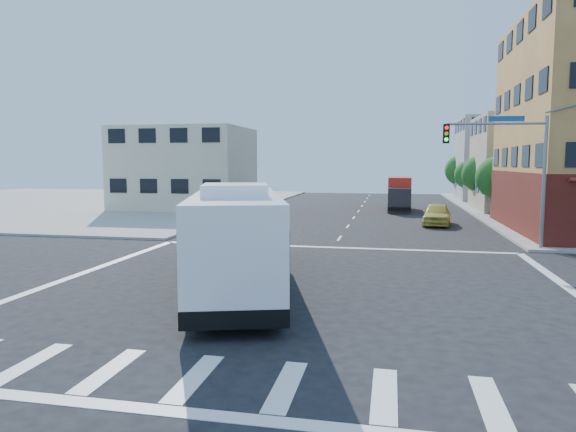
# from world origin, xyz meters

# --- Properties ---
(ground) EXTENTS (120.00, 120.00, 0.00)m
(ground) POSITION_xyz_m (0.00, 0.00, 0.00)
(ground) COLOR black
(ground) RESTS_ON ground
(sidewalk_nw) EXTENTS (50.00, 50.00, 0.15)m
(sidewalk_nw) POSITION_xyz_m (-35.00, 35.00, 0.07)
(sidewalk_nw) COLOR gray
(sidewalk_nw) RESTS_ON ground
(building_east_near) EXTENTS (12.06, 10.06, 9.00)m
(building_east_near) POSITION_xyz_m (16.98, 33.98, 4.51)
(building_east_near) COLOR #BAA88E
(building_east_near) RESTS_ON ground
(building_east_far) EXTENTS (12.06, 10.06, 10.00)m
(building_east_far) POSITION_xyz_m (16.98, 47.98, 5.01)
(building_east_far) COLOR #ABAAA5
(building_east_far) RESTS_ON ground
(building_west) EXTENTS (12.06, 10.06, 8.00)m
(building_west) POSITION_xyz_m (-17.02, 29.98, 4.01)
(building_west) COLOR beige
(building_west) RESTS_ON ground
(signal_mast_ne) EXTENTS (7.91, 1.13, 8.07)m
(signal_mast_ne) POSITION_xyz_m (9.08, 10.62, 4.98)
(signal_mast_ne) COLOR gray
(signal_mast_ne) RESTS_ON ground
(street_tree_a) EXTENTS (3.60, 3.60, 5.53)m
(street_tree_a) POSITION_xyz_m (11.90, 27.92, 3.59)
(street_tree_a) COLOR #362513
(street_tree_a) RESTS_ON ground
(street_tree_b) EXTENTS (3.80, 3.80, 5.79)m
(street_tree_b) POSITION_xyz_m (11.90, 35.92, 3.75)
(street_tree_b) COLOR #362513
(street_tree_b) RESTS_ON ground
(street_tree_c) EXTENTS (3.40, 3.40, 5.29)m
(street_tree_c) POSITION_xyz_m (11.90, 43.92, 3.46)
(street_tree_c) COLOR #362513
(street_tree_c) RESTS_ON ground
(street_tree_d) EXTENTS (4.00, 4.00, 6.03)m
(street_tree_d) POSITION_xyz_m (11.90, 51.92, 3.88)
(street_tree_d) COLOR #362513
(street_tree_d) RESTS_ON ground
(transit_bus) EXTENTS (6.49, 13.52, 3.93)m
(transit_bus) POSITION_xyz_m (-2.67, 0.52, 1.92)
(transit_bus) COLOR black
(transit_bus) RESTS_ON ground
(box_truck) EXTENTS (2.16, 7.10, 3.19)m
(box_truck) POSITION_xyz_m (3.80, 32.39, 1.55)
(box_truck) COLOR #232327
(box_truck) RESTS_ON ground
(parked_car) EXTENTS (2.47, 4.98, 1.63)m
(parked_car) POSITION_xyz_m (6.37, 21.10, 0.82)
(parked_car) COLOR #D4C94E
(parked_car) RESTS_ON ground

